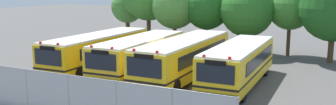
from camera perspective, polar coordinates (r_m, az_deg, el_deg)
ground_plane at (r=24.03m, az=-0.99°, el=-3.67°), size 160.00×160.00×0.00m
school_bus_0 at (r=26.34m, az=-11.02°, el=0.46°), size 2.70×10.55×2.63m
school_bus_1 at (r=24.52m, az=-4.39°, el=-0.15°), size 2.86×9.89×2.59m
school_bus_2 at (r=23.02m, az=2.75°, el=-0.67°), size 2.61×10.91×2.71m
school_bus_3 at (r=21.92m, az=11.37°, el=-1.59°), size 2.46×9.63×2.59m
tree_0 at (r=38.02m, az=-6.25°, el=7.33°), size 3.70×3.42×5.56m
tree_2 at (r=33.67m, az=0.98°, el=7.48°), size 4.32×4.32×6.31m
tree_3 at (r=33.04m, az=6.16°, el=7.18°), size 4.17×4.17×6.18m
tree_4 at (r=31.71m, az=12.58°, el=6.56°), size 4.70×4.70×6.29m
tree_5 at (r=32.16m, az=19.20°, el=6.61°), size 3.67×3.67×5.93m
tree_6 at (r=30.29m, az=25.18°, el=6.42°), size 5.19×5.19×6.89m
chainlink_fence at (r=16.48m, az=-15.63°, el=-6.76°), size 15.28×0.07×2.07m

